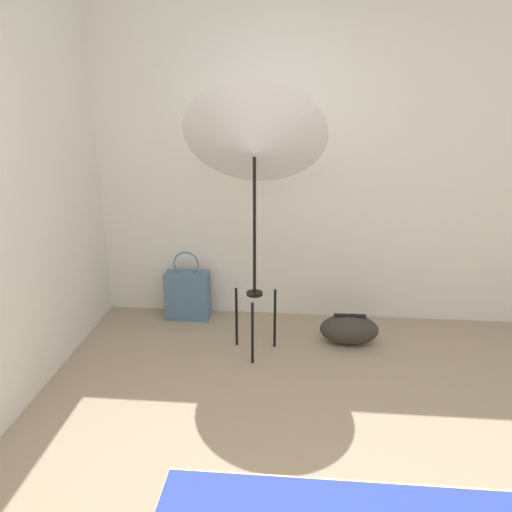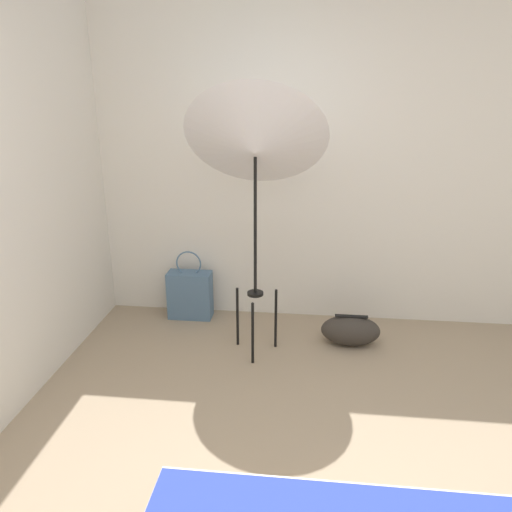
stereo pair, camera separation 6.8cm
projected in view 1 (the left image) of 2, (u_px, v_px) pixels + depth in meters
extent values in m
cube|color=silver|center=(322.00, 161.00, 3.86)|extent=(8.00, 0.05, 2.60)
cylinder|color=black|center=(252.00, 333.00, 3.45)|extent=(0.02, 0.02, 0.46)
cylinder|color=black|center=(236.00, 317.00, 3.69)|extent=(0.02, 0.02, 0.46)
cylinder|color=black|center=(275.00, 318.00, 3.67)|extent=(0.02, 0.02, 0.46)
cylinder|color=black|center=(255.00, 293.00, 3.53)|extent=(0.11, 0.11, 0.02)
cylinder|color=black|center=(254.00, 223.00, 3.36)|extent=(0.02, 0.02, 1.03)
cone|color=silver|center=(254.00, 145.00, 3.19)|extent=(0.95, 0.74, 0.79)
cube|color=slate|center=(188.00, 296.00, 4.14)|extent=(0.36, 0.17, 0.40)
torus|color=slate|center=(186.00, 264.00, 4.05)|extent=(0.21, 0.01, 0.21)
ellipsoid|color=#332D28|center=(349.00, 329.00, 3.75)|extent=(0.44, 0.23, 0.23)
cube|color=black|center=(350.00, 315.00, 3.71)|extent=(0.24, 0.04, 0.01)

